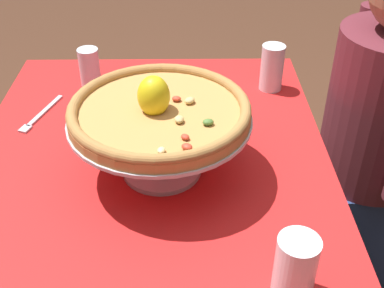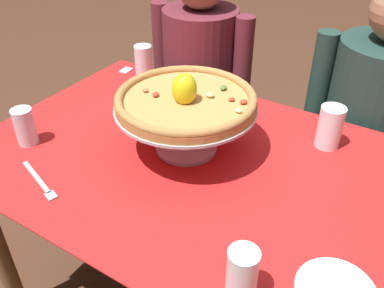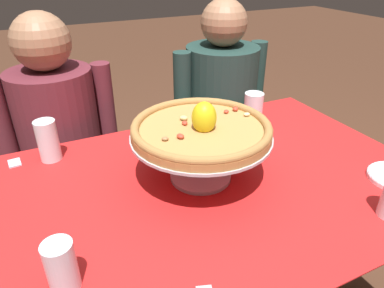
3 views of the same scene
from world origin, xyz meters
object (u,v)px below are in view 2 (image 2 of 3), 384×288
(water_glass_back_right, at_px, (329,130))
(water_glass_front_left, at_px, (26,129))
(diner_left, at_px, (200,91))
(sugar_packet, at_px, (126,70))
(water_glass_front_right, at_px, (242,276))
(water_glass_back_left, at_px, (144,65))
(diner_right, at_px, (366,141))
(pizza_stand, at_px, (186,118))
(pizza, at_px, (186,99))
(dinner_fork, at_px, (40,182))

(water_glass_back_right, bearing_deg, water_glass_front_left, -148.70)
(diner_left, bearing_deg, sugar_packet, -118.21)
(water_glass_back_right, bearing_deg, water_glass_front_right, -88.64)
(water_glass_back_right, xyz_separation_m, water_glass_front_right, (0.01, -0.60, -0.00))
(water_glass_front_left, xyz_separation_m, water_glass_front_right, (0.78, -0.13, 0.01))
(water_glass_back_left, height_order, diner_right, diner_right)
(pizza_stand, xyz_separation_m, sugar_packet, (-0.50, 0.33, -0.10))
(pizza_stand, bearing_deg, sugar_packet, 146.99)
(pizza, bearing_deg, sugar_packet, 146.98)
(diner_left, bearing_deg, diner_right, -2.15)
(diner_right, bearing_deg, diner_left, 177.85)
(water_glass_front_left, relative_size, diner_right, 0.10)
(water_glass_front_left, height_order, sugar_packet, water_glass_front_left)
(sugar_packet, bearing_deg, pizza_stand, -33.01)
(water_glass_back_right, bearing_deg, dinner_fork, -135.39)
(water_glass_back_right, distance_m, dinner_fork, 0.83)
(water_glass_back_right, bearing_deg, pizza_stand, -145.42)
(water_glass_back_left, height_order, dinner_fork, water_glass_back_left)
(water_glass_front_right, bearing_deg, diner_right, 86.61)
(water_glass_front_left, xyz_separation_m, water_glass_back_right, (0.77, 0.47, 0.01))
(diner_right, bearing_deg, water_glass_back_right, -101.02)
(water_glass_front_left, xyz_separation_m, diner_left, (0.08, 0.86, -0.23))
(pizza_stand, distance_m, water_glass_back_right, 0.42)
(pizza, relative_size, water_glass_back_left, 2.89)
(water_glass_front_right, bearing_deg, diner_left, 125.00)
(diner_left, bearing_deg, water_glass_back_right, -30.07)
(pizza, relative_size, diner_right, 0.34)
(water_glass_back_right, height_order, sugar_packet, water_glass_back_right)
(sugar_packet, xyz_separation_m, diner_left, (0.17, 0.31, -0.18))
(water_glass_back_right, height_order, diner_left, diner_left)
(water_glass_front_left, bearing_deg, sugar_packet, 98.35)
(dinner_fork, bearing_deg, sugar_packet, 111.40)
(pizza, distance_m, water_glass_front_left, 0.49)
(water_glass_back_right, distance_m, water_glass_back_left, 0.74)
(water_glass_front_left, distance_m, diner_left, 0.90)
(pizza_stand, distance_m, dinner_fork, 0.43)
(water_glass_front_left, bearing_deg, water_glass_back_left, 86.78)
(water_glass_back_right, xyz_separation_m, diner_right, (0.07, 0.37, -0.23))
(dinner_fork, distance_m, diner_right, 1.17)
(dinner_fork, relative_size, diner_left, 0.17)
(water_glass_front_left, height_order, water_glass_back_left, water_glass_back_left)
(water_glass_back_left, bearing_deg, water_glass_front_right, -41.64)
(diner_left, bearing_deg, water_glass_back_left, -99.34)
(water_glass_back_right, height_order, water_glass_front_right, water_glass_back_right)
(sugar_packet, height_order, diner_left, diner_left)
(diner_left, bearing_deg, dinner_fork, -84.37)
(water_glass_back_left, bearing_deg, pizza, -38.09)
(water_glass_back_left, xyz_separation_m, water_glass_front_right, (0.75, -0.67, -0.00))
(water_glass_front_right, distance_m, dinner_fork, 0.60)
(pizza, bearing_deg, water_glass_front_left, -151.64)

